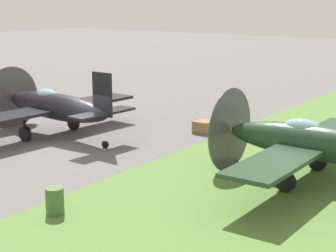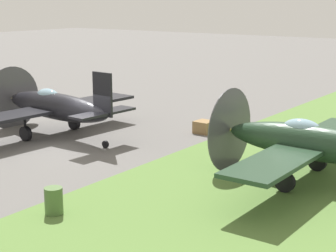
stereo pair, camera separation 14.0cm
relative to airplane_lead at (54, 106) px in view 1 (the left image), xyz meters
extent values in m
plane|color=#605E5B|center=(-1.24, -2.83, -1.57)|extent=(160.00, 160.00, 0.00)
cube|color=#567A38|center=(-1.24, -12.27, -1.56)|extent=(120.00, 11.00, 0.01)
ellipsoid|color=black|center=(-0.01, -0.17, 0.01)|extent=(1.83, 7.45, 1.35)
cube|color=black|center=(0.02, 0.26, -0.16)|extent=(10.52, 2.53, 0.15)
cube|color=black|center=(-0.23, -3.53, 0.98)|extent=(0.19, 1.20, 2.06)
cube|color=black|center=(-0.23, -3.53, 0.11)|extent=(3.53, 1.20, 0.11)
cone|color=#B7B24C|center=(0.25, 3.78, 0.01)|extent=(0.74, 0.80, 0.69)
cylinder|color=#4C4C51|center=(0.24, 3.57, 0.01)|extent=(3.47, 0.27, 3.47)
ellipsoid|color=#8CB2C6|center=(0.03, 0.48, 0.48)|extent=(0.86, 1.57, 0.76)
cylinder|color=black|center=(-1.55, 0.48, -1.20)|extent=(0.29, 0.75, 0.74)
cylinder|color=black|center=(-1.55, 0.48, -0.68)|extent=(0.13, 0.13, 1.04)
cylinder|color=black|center=(1.59, 0.27, -1.20)|extent=(0.29, 0.75, 0.74)
cylinder|color=black|center=(1.59, 0.27, -0.68)|extent=(0.13, 0.13, 1.04)
cylinder|color=black|center=(-0.24, -3.63, -1.39)|extent=(0.15, 0.36, 0.35)
ellipsoid|color=#233D28|center=(0.57, -13.64, 0.02)|extent=(1.36, 7.43, 1.35)
cube|color=#233D28|center=(0.57, -13.20, -0.15)|extent=(10.48, 1.86, 0.15)
cone|color=#B7B24C|center=(0.57, -9.65, 0.02)|extent=(0.70, 0.76, 0.70)
cylinder|color=#4C4C51|center=(0.57, -9.87, 0.02)|extent=(3.49, 0.05, 3.49)
ellipsoid|color=#8CB2C6|center=(0.57, -12.98, 0.49)|extent=(0.77, 1.53, 0.76)
cylinder|color=black|center=(-1.02, -13.09, -1.20)|extent=(0.24, 0.74, 0.74)
cylinder|color=black|center=(-1.02, -13.09, -0.67)|extent=(0.13, 0.13, 1.05)
cylinder|color=black|center=(2.15, -13.09, -1.20)|extent=(0.24, 0.74, 0.74)
cylinder|color=black|center=(2.15, -13.09, -0.67)|extent=(0.13, 0.13, 1.05)
cylinder|color=#476633|center=(-7.43, -7.86, -1.12)|extent=(0.60, 0.60, 0.90)
cube|color=olive|center=(5.05, -5.80, -1.25)|extent=(0.93, 0.93, 0.64)
cone|color=orange|center=(7.99, -6.81, -1.35)|extent=(0.36, 0.36, 0.44)
camera|label=1|loc=(-19.32, -20.86, 5.32)|focal=59.87mm
camera|label=2|loc=(-19.24, -20.97, 5.32)|focal=59.87mm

